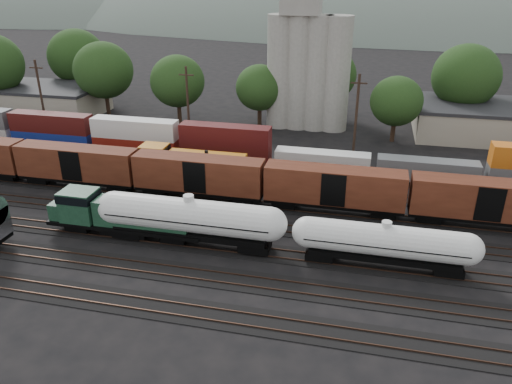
% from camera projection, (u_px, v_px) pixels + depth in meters
% --- Properties ---
extents(ground, '(600.00, 600.00, 0.00)m').
position_uv_depth(ground, '(227.00, 223.00, 52.78)').
color(ground, black).
extents(tracks, '(180.00, 33.20, 0.20)m').
position_uv_depth(tracks, '(227.00, 223.00, 52.76)').
color(tracks, black).
rests_on(tracks, ground).
extents(green_locomotive, '(16.10, 2.84, 4.26)m').
position_uv_depth(green_locomotive, '(117.00, 214.00, 49.35)').
color(green_locomotive, black).
rests_on(green_locomotive, ground).
extents(tank_car_a, '(18.90, 3.38, 4.95)m').
position_uv_depth(tank_car_a, '(190.00, 217.00, 47.58)').
color(tank_car_a, silver).
rests_on(tank_car_a, ground).
extents(tank_car_b, '(16.55, 2.96, 4.34)m').
position_uv_depth(tank_car_b, '(385.00, 242.00, 44.00)').
color(tank_car_b, silver).
rests_on(tank_car_b, ground).
extents(orange_locomotive, '(16.38, 2.73, 4.09)m').
position_uv_depth(orange_locomotive, '(186.00, 163.00, 62.35)').
color(orange_locomotive, black).
rests_on(orange_locomotive, ground).
extents(boxcar_string, '(122.80, 2.90, 4.20)m').
position_uv_depth(boxcar_string, '(136.00, 169.00, 58.46)').
color(boxcar_string, black).
rests_on(boxcar_string, ground).
extents(container_wall, '(184.00, 2.60, 5.80)m').
position_uv_depth(container_wall, '(307.00, 155.00, 63.63)').
color(container_wall, black).
rests_on(container_wall, ground).
extents(grain_silo, '(13.40, 5.00, 29.00)m').
position_uv_depth(grain_silo, '(307.00, 59.00, 79.39)').
color(grain_silo, gray).
rests_on(grain_silo, ground).
extents(industrial_sheds, '(119.38, 17.26, 5.10)m').
position_uv_depth(industrial_sheds, '(325.00, 115.00, 81.64)').
color(industrial_sheds, '#9E937F').
rests_on(industrial_sheds, ground).
extents(tree_band, '(165.17, 22.86, 14.29)m').
position_uv_depth(tree_band, '(278.00, 75.00, 84.37)').
color(tree_band, black).
rests_on(tree_band, ground).
extents(utility_poles, '(122.20, 0.36, 12.00)m').
position_uv_depth(utility_poles, '(269.00, 112.00, 69.73)').
color(utility_poles, black).
rests_on(utility_poles, ground).
extents(distant_hills, '(860.00, 286.00, 130.00)m').
position_uv_depth(distant_hills, '(392.00, 52.00, 287.04)').
color(distant_hills, '#59665B').
rests_on(distant_hills, ground).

